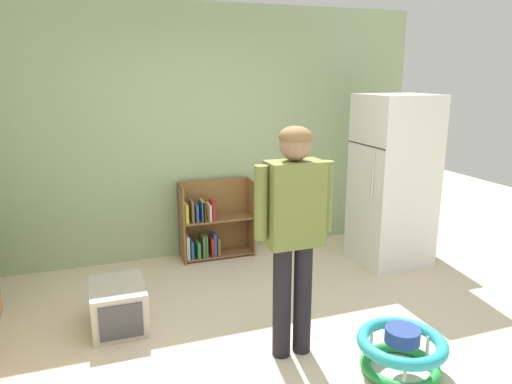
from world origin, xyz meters
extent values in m
plane|color=beige|center=(0.00, 0.00, 0.00)|extent=(12.00, 12.00, 0.00)
cube|color=#9DB488|center=(0.00, 2.33, 1.35)|extent=(5.20, 0.06, 2.70)
cube|color=white|center=(1.89, 1.37, 0.89)|extent=(0.70, 0.68, 1.78)
cylinder|color=silver|center=(1.52, 1.20, 0.98)|extent=(0.02, 0.02, 0.50)
cube|color=#333333|center=(1.54, 1.37, 1.28)|extent=(0.01, 0.67, 0.01)
cube|color=brown|center=(-0.21, 2.11, 0.42)|extent=(0.02, 0.28, 0.85)
cube|color=brown|center=(0.57, 2.11, 0.42)|extent=(0.02, 0.28, 0.85)
cube|color=brown|center=(0.18, 2.24, 0.42)|extent=(0.80, 0.02, 0.85)
cube|color=brown|center=(0.18, 2.11, 0.03)|extent=(0.76, 0.24, 0.02)
cube|color=brown|center=(0.18, 2.11, 0.43)|extent=(0.76, 0.24, 0.02)
cube|color=beige|center=(-0.17, 2.08, 0.17)|extent=(0.03, 0.17, 0.25)
cube|color=gold|center=(-0.17, 2.08, 0.55)|extent=(0.03, 0.17, 0.20)
cube|color=#205D95|center=(-0.13, 2.08, 0.14)|extent=(0.03, 0.17, 0.19)
cube|color=brown|center=(-0.11, 2.08, 0.56)|extent=(0.02, 0.17, 0.23)
cube|color=#34904B|center=(-0.05, 2.08, 0.13)|extent=(0.03, 0.17, 0.17)
cube|color=#2B4D9A|center=(-0.06, 2.08, 0.54)|extent=(0.03, 0.17, 0.18)
cube|color=olive|center=(0.00, 2.08, 0.16)|extent=(0.02, 0.17, 0.24)
cube|color=#2F5896|center=(0.00, 2.08, 0.55)|extent=(0.03, 0.17, 0.22)
cube|color=#258E46|center=(0.03, 2.08, 0.16)|extent=(0.02, 0.17, 0.25)
cube|color=gold|center=(0.01, 2.08, 0.56)|extent=(0.02, 0.17, 0.22)
cube|color=#2159A5|center=(0.12, 2.08, 0.16)|extent=(0.03, 0.17, 0.25)
cube|color=beige|center=(0.08, 2.08, 0.53)|extent=(0.02, 0.17, 0.18)
cube|color=red|center=(0.10, 2.08, 0.14)|extent=(0.03, 0.17, 0.20)
cube|color=#AD202C|center=(0.12, 2.08, 0.55)|extent=(0.03, 0.17, 0.22)
cube|color=brown|center=(0.17, 2.08, 0.14)|extent=(0.03, 0.17, 0.19)
cylinder|color=black|center=(0.10, 0.10, 0.42)|extent=(0.13, 0.13, 0.83)
cylinder|color=black|center=(0.26, 0.10, 0.42)|extent=(0.13, 0.13, 0.83)
cube|color=olive|center=(0.18, 0.10, 1.13)|extent=(0.38, 0.22, 0.58)
cylinder|color=olive|center=(-0.06, 0.10, 1.16)|extent=(0.09, 0.09, 0.50)
cylinder|color=olive|center=(0.42, 0.10, 1.16)|extent=(0.09, 0.09, 0.50)
sphere|color=#936B54|center=(0.18, 0.10, 1.52)|extent=(0.21, 0.21, 0.21)
ellipsoid|color=brown|center=(0.18, 0.10, 1.58)|extent=(0.22, 0.22, 0.14)
torus|color=green|center=(0.78, -0.36, 0.04)|extent=(0.54, 0.54, 0.07)
torus|color=#2AACB7|center=(0.78, -0.36, 0.22)|extent=(0.60, 0.60, 0.08)
cylinder|color=navy|center=(0.78, -0.36, 0.27)|extent=(0.23, 0.23, 0.10)
cylinder|color=silver|center=(1.00, -0.36, 0.13)|extent=(0.02, 0.02, 0.18)
cylinder|color=silver|center=(0.67, -0.17, 0.13)|extent=(0.02, 0.02, 0.18)
cylinder|color=silver|center=(0.67, -0.55, 0.13)|extent=(0.02, 0.02, 0.18)
cube|color=#BEB5A7|center=(-0.97, 0.91, 0.18)|extent=(0.42, 0.54, 0.36)
cube|color=#424247|center=(-0.97, 0.64, 0.18)|extent=(0.32, 0.01, 0.27)
camera|label=1|loc=(-1.12, -2.73, 1.98)|focal=33.55mm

